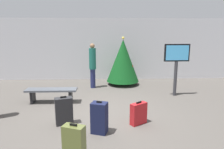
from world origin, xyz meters
TOP-DOWN VIEW (x-y plane):
  - ground_plane at (0.00, 0.00)m, footprint 16.00×16.00m
  - back_wall at (0.00, 4.69)m, footprint 16.00×0.20m
  - holiday_tree at (1.05, 3.45)m, footprint 1.45×1.45m
  - flight_info_kiosk at (2.86, 1.71)m, footprint 0.93×0.13m
  - waiting_bench at (-1.58, 1.07)m, footprint 1.69×0.44m
  - traveller_0 at (-0.29, 2.93)m, footprint 0.41×0.41m
  - suitcase_0 at (0.09, -1.13)m, footprint 0.43×0.37m
  - suitcase_1 at (-0.34, -2.30)m, footprint 0.43×0.32m
  - suitcase_2 at (-0.84, -0.62)m, footprint 0.48×0.35m
  - suitcase_3 at (1.09, -0.69)m, footprint 0.48×0.40m

SIDE VIEW (x-z plane):
  - ground_plane at x=0.00m, z-range 0.00..0.00m
  - suitcase_3 at x=1.09m, z-range -0.02..0.59m
  - suitcase_2 at x=-0.84m, z-range -0.02..0.73m
  - waiting_bench at x=-1.58m, z-range 0.13..0.61m
  - suitcase_1 at x=-0.34m, z-range -0.02..0.77m
  - suitcase_0 at x=0.09m, z-range -0.02..0.77m
  - traveller_0 at x=-0.29m, z-range 0.07..1.97m
  - holiday_tree at x=1.05m, z-range 0.02..2.19m
  - flight_info_kiosk at x=2.86m, z-range 0.40..2.33m
  - back_wall at x=0.00m, z-range 0.00..3.04m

